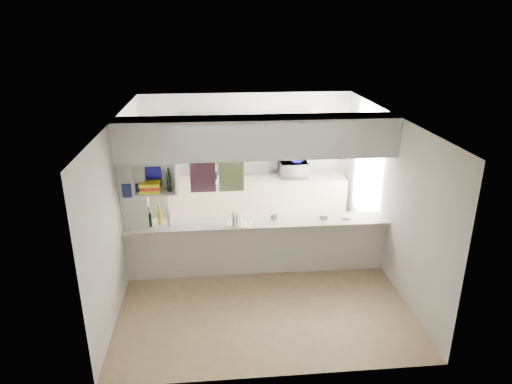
{
  "coord_description": "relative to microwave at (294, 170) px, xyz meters",
  "views": [
    {
      "loc": [
        -0.65,
        -6.62,
        3.95
      ],
      "look_at": [
        0.02,
        0.5,
        1.23
      ],
      "focal_mm": 32.0,
      "sensor_mm": 36.0,
      "label": 1
    }
  ],
  "objects": [
    {
      "name": "servery_partition",
      "position": [
        -1.12,
        -2.12,
        0.58
      ],
      "size": [
        4.2,
        0.5,
        2.6
      ],
      "color": "silver",
      "rests_on": "floor"
    },
    {
      "name": "bowl",
      "position": [
        0.05,
        -0.02,
        0.19
      ],
      "size": [
        0.27,
        0.27,
        0.07
      ],
      "primitive_type": "imported",
      "color": "#0D0B79",
      "rests_on": "microwave"
    },
    {
      "name": "knife_block",
      "position": [
        -1.31,
        0.06,
        -0.06
      ],
      "size": [
        0.11,
        0.1,
        0.18
      ],
      "primitive_type": "cube",
      "rotation": [
        0.0,
        0.0,
        0.43
      ],
      "color": "brown",
      "rests_on": "bench_top"
    },
    {
      "name": "floor",
      "position": [
        -0.95,
        -2.12,
        -1.08
      ],
      "size": [
        4.8,
        4.8,
        0.0
      ],
      "primitive_type": "plane",
      "color": "#8F7653",
      "rests_on": "ground"
    },
    {
      "name": "utensil_jar",
      "position": [
        -1.61,
        0.03,
        -0.08
      ],
      "size": [
        0.11,
        0.11,
        0.15
      ],
      "primitive_type": "cylinder",
      "color": "black",
      "rests_on": "bench_top"
    },
    {
      "name": "cup",
      "position": [
        -0.69,
        -2.14,
        -0.09
      ],
      "size": [
        0.16,
        0.16,
        0.1
      ],
      "primitive_type": "imported",
      "rotation": [
        0.0,
        0.0,
        0.38
      ],
      "color": "white",
      "rests_on": "dish_rack"
    },
    {
      "name": "kitchen_run",
      "position": [
        -0.79,
        0.01,
        -0.25
      ],
      "size": [
        3.6,
        0.63,
        2.24
      ],
      "color": "beige",
      "rests_on": "floor"
    },
    {
      "name": "plastic_tubs",
      "position": [
        0.15,
        -2.11,
        -0.12
      ],
      "size": [
        0.49,
        0.18,
        0.07
      ],
      "color": "silver",
      "rests_on": "breakfast_bar"
    },
    {
      "name": "wine_bottles",
      "position": [
        -2.49,
        -2.13,
        -0.02
      ],
      "size": [
        0.37,
        0.15,
        0.37
      ],
      "color": "black",
      "rests_on": "breakfast_bar"
    },
    {
      "name": "wall_left",
      "position": [
        -3.05,
        -2.12,
        0.22
      ],
      "size": [
        0.0,
        4.8,
        4.8
      ],
      "primitive_type": "plane",
      "rotation": [
        1.57,
        0.0,
        1.57
      ],
      "color": "silver",
      "rests_on": "floor"
    },
    {
      "name": "ceiling",
      "position": [
        -0.95,
        -2.12,
        1.52
      ],
      "size": [
        4.8,
        4.8,
        0.0
      ],
      "primitive_type": "plane",
      "color": "white",
      "rests_on": "wall_back"
    },
    {
      "name": "dish_rack",
      "position": [
        -1.24,
        -2.18,
        -0.07
      ],
      "size": [
        0.46,
        0.39,
        0.21
      ],
      "rotation": [
        0.0,
        0.0,
        -0.25
      ],
      "color": "silver",
      "rests_on": "breakfast_bar"
    },
    {
      "name": "wall_right",
      "position": [
        1.15,
        -2.12,
        0.22
      ],
      "size": [
        0.0,
        4.8,
        4.8
      ],
      "primitive_type": "plane",
      "rotation": [
        1.57,
        0.0,
        -1.57
      ],
      "color": "silver",
      "rests_on": "floor"
    },
    {
      "name": "wall_back",
      "position": [
        -0.95,
        0.28,
        0.22
      ],
      "size": [
        4.2,
        0.0,
        4.2
      ],
      "primitive_type": "plane",
      "rotation": [
        1.57,
        0.0,
        0.0
      ],
      "color": "silver",
      "rests_on": "floor"
    },
    {
      "name": "microwave",
      "position": [
        0.0,
        0.0,
        0.0
      ],
      "size": [
        0.56,
        0.38,
        0.31
      ],
      "primitive_type": "imported",
      "rotation": [
        0.0,
        0.0,
        3.15
      ],
      "color": "white",
      "rests_on": "bench_top"
    },
    {
      "name": "cubby_shelf",
      "position": [
        -2.51,
        -2.19,
        0.64
      ],
      "size": [
        0.65,
        0.35,
        0.5
      ],
      "color": "white",
      "rests_on": "bulkhead"
    }
  ]
}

